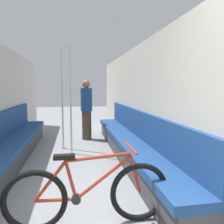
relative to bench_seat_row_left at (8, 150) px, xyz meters
name	(u,v)px	position (x,y,z in m)	size (l,w,h in m)	color
wall_right	(147,102)	(2.45, -0.12, 0.81)	(0.10, 9.09, 2.20)	beige
bench_seat_row_left	(8,150)	(0.00, 0.00, 0.00)	(0.50, 4.85, 0.93)	#3D3D42
bench_seat_row_right	(130,144)	(2.19, 0.00, 0.00)	(0.50, 4.85, 0.93)	#3D3D42
bicycle	(89,194)	(1.27, -1.91, 0.04)	(1.63, 0.46, 0.79)	black
grab_pole_near	(62,101)	(0.89, 0.96, 0.77)	(0.08, 0.08, 2.18)	gray
grab_pole_far	(71,103)	(1.08, 0.54, 0.77)	(0.08, 0.08, 2.18)	gray
passenger_standing	(86,109)	(1.47, 1.78, 0.51)	(0.30, 0.30, 1.57)	#473828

